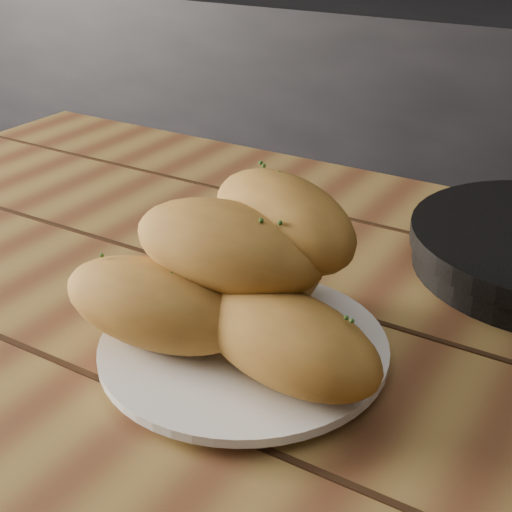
# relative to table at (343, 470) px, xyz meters

# --- Properties ---
(counter) EXTENTS (2.80, 0.60, 0.90)m
(counter) POSITION_rel_table_xyz_m (-0.32, 1.15, -0.21)
(counter) COLOR black
(counter) RESTS_ON ground
(table) EXTENTS (1.57, 0.94, 0.75)m
(table) POSITION_rel_table_xyz_m (0.00, 0.00, 0.00)
(table) COLOR olive
(table) RESTS_ON ground
(plate) EXTENTS (0.24, 0.24, 0.02)m
(plate) POSITION_rel_table_xyz_m (-0.09, -0.01, 0.10)
(plate) COLOR white
(plate) RESTS_ON table
(bread_rolls) EXTENTS (0.29, 0.23, 0.14)m
(bread_rolls) POSITION_rel_table_xyz_m (-0.09, -0.01, 0.17)
(bread_rolls) COLOR #A3762D
(bread_rolls) RESTS_ON plate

